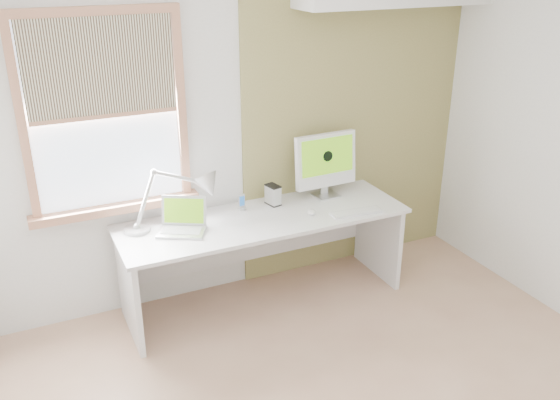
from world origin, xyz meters
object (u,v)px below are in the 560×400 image
external_drive (273,195)px  imac (326,162)px  desk (261,237)px  desk_lamp (195,191)px  laptop (183,223)px

external_drive → imac: (0.46, -0.01, 0.21)m
desk → desk_lamp: 0.65m
desk_lamp → laptop: (-0.14, -0.11, -0.18)m
external_drive → imac: imac is taller
desk_lamp → external_drive: bearing=3.3°
desk_lamp → laptop: size_ratio=1.92×
desk → desk_lamp: size_ratio=2.79×
desk → laptop: laptop is taller
desk → imac: 0.80m
desk → laptop: 0.66m
desk → external_drive: size_ratio=13.58×
desk_lamp → external_drive: desk_lamp is taller
laptop → external_drive: size_ratio=2.53×
desk → imac: imac is taller
imac → laptop: bearing=-173.6°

